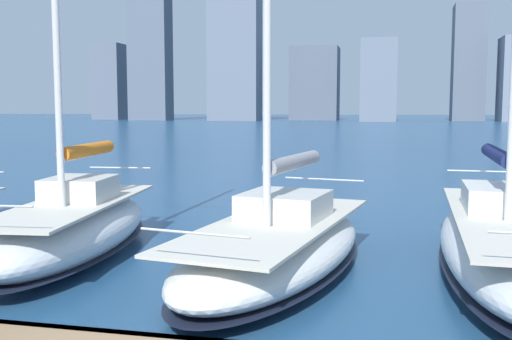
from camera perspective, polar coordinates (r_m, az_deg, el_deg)
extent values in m
cube|color=#473828|center=(8.28, -10.58, -15.43)|extent=(28.00, 0.16, 0.10)
cube|color=slate|center=(171.56, 19.58, 9.56)|extent=(8.22, 8.25, 30.67)
cube|color=slate|center=(158.51, 11.61, 8.35)|extent=(9.09, 9.05, 20.96)
cube|color=slate|center=(172.15, 5.63, 8.17)|extent=(13.32, 10.42, 20.51)
cube|color=slate|center=(167.08, -2.06, 13.79)|extent=(13.74, 7.99, 52.63)
cube|color=slate|center=(173.76, -10.10, 13.10)|extent=(11.16, 6.67, 50.82)
cube|color=slate|center=(187.05, -13.64, 8.14)|extent=(8.47, 9.52, 22.41)
ellipsoid|color=silver|center=(13.74, 22.35, -6.81)|extent=(2.80, 9.56, 1.25)
ellipsoid|color=black|center=(13.82, 22.29, -8.20)|extent=(2.81, 9.61, 0.10)
cube|color=beige|center=(13.62, 22.46, -4.12)|extent=(2.32, 8.41, 0.06)
cube|color=silver|center=(14.13, 22.20, -2.51)|extent=(1.55, 2.14, 0.55)
cylinder|color=silver|center=(14.74, 21.97, 0.87)|extent=(0.27, 3.98, 0.12)
cylinder|color=navy|center=(14.73, 21.99, 1.34)|extent=(0.46, 3.67, 0.32)
cylinder|color=silver|center=(17.74, 20.71, -0.11)|extent=(1.84, 0.11, 0.04)
ellipsoid|color=white|center=(12.77, 2.00, -7.63)|extent=(4.12, 8.48, 1.11)
ellipsoid|color=black|center=(12.85, 1.99, -8.95)|extent=(4.14, 8.52, 0.10)
cube|color=beige|center=(12.65, 2.01, -5.06)|extent=(3.46, 7.43, 0.06)
cube|color=silver|center=(13.05, 2.74, -3.36)|extent=(1.98, 2.04, 0.55)
cylinder|color=silver|center=(11.97, 1.06, 14.34)|extent=(0.16, 0.16, 8.26)
cylinder|color=silver|center=(13.52, 3.61, 0.27)|extent=(0.66, 3.39, 0.12)
cylinder|color=gray|center=(13.51, 3.61, 0.78)|extent=(0.82, 3.15, 0.32)
cylinder|color=silver|center=(9.19, -5.97, -5.99)|extent=(1.84, 0.34, 0.04)
cylinder|color=silver|center=(16.02, 6.46, -0.88)|extent=(2.12, 0.38, 0.04)
ellipsoid|color=silver|center=(14.82, -17.01, -5.66)|extent=(3.21, 7.69, 1.28)
ellipsoid|color=black|center=(14.89, -16.97, -6.98)|extent=(3.23, 7.73, 0.10)
cube|color=beige|center=(14.70, -17.09, -3.11)|extent=(2.68, 6.75, 0.06)
cube|color=silver|center=(15.06, -16.44, -1.70)|extent=(1.62, 1.79, 0.55)
cylinder|color=silver|center=(15.50, -15.73, 1.41)|extent=(0.46, 3.13, 0.12)
cylinder|color=orange|center=(15.49, -15.74, 1.86)|extent=(0.63, 2.91, 0.32)
cylinder|color=silver|center=(17.74, -12.82, 0.22)|extent=(1.80, 0.24, 0.04)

